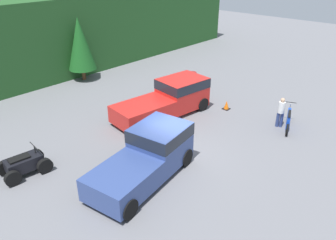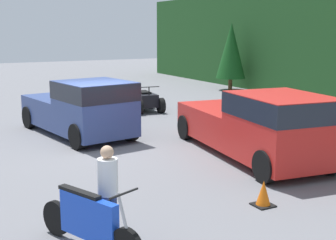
{
  "view_description": "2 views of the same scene",
  "coord_description": "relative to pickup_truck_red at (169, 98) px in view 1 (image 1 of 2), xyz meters",
  "views": [
    {
      "loc": [
        -9.9,
        -8.47,
        8.56
      ],
      "look_at": [
        1.21,
        1.69,
        0.95
      ],
      "focal_mm": 35.0,
      "sensor_mm": 36.0,
      "label": 1
    },
    {
      "loc": [
        13.43,
        -4.81,
        3.65
      ],
      "look_at": [
        1.21,
        1.69,
        0.95
      ],
      "focal_mm": 50.0,
      "sensor_mm": 36.0,
      "label": 2
    }
  ],
  "objects": [
    {
      "name": "ground_plane",
      "position": [
        -3.31,
        -3.5,
        -1.04
      ],
      "size": [
        80.0,
        80.0,
        0.0
      ],
      "primitive_type": "plane",
      "color": "slate"
    },
    {
      "name": "pickup_truck_second",
      "position": [
        -5.14,
        -3.48,
        -0.0
      ],
      "size": [
        5.36,
        2.92,
        1.98
      ],
      "rotation": [
        0.0,
        0.0,
        0.16
      ],
      "color": "#334784",
      "rests_on": "ground_plane"
    },
    {
      "name": "traffic_cone",
      "position": [
        2.86,
        -2.18,
        -0.79
      ],
      "size": [
        0.42,
        0.42,
        0.55
      ],
      "color": "black",
      "rests_on": "ground_plane"
    },
    {
      "name": "tree_mid_left",
      "position": [
        0.08,
        8.92,
        1.71
      ],
      "size": [
        2.06,
        2.06,
        4.68
      ],
      "color": "brown",
      "rests_on": "ground_plane"
    },
    {
      "name": "steel_barrel",
      "position": [
        4.96,
        2.2,
        -0.6
      ],
      "size": [
        0.58,
        0.58,
        0.88
      ],
      "color": "maroon",
      "rests_on": "ground_plane"
    },
    {
      "name": "pickup_truck_red",
      "position": [
        0.0,
        0.0,
        0.0
      ],
      "size": [
        6.19,
        2.88,
        1.98
      ],
      "rotation": [
        0.0,
        0.0,
        -0.13
      ],
      "color": "red",
      "rests_on": "ground_plane"
    },
    {
      "name": "rider_person",
      "position": [
        2.88,
        -5.62,
        -0.11
      ],
      "size": [
        0.48,
        0.48,
        1.71
      ],
      "rotation": [
        0.0,
        0.0,
        0.5
      ],
      "color": "navy",
      "rests_on": "ground_plane"
    },
    {
      "name": "dirt_bike",
      "position": [
        3.05,
        -6.04,
        -0.54
      ],
      "size": [
        2.28,
        1.11,
        1.2
      ],
      "rotation": [
        0.0,
        0.0,
        0.39
      ],
      "color": "black",
      "rests_on": "ground_plane"
    },
    {
      "name": "hillside_backdrop",
      "position": [
        -3.31,
        12.5,
        1.88
      ],
      "size": [
        44.0,
        6.0,
        5.84
      ],
      "color": "#235123",
      "rests_on": "ground_plane"
    },
    {
      "name": "quad_atv",
      "position": [
        -8.73,
        0.55,
        -0.57
      ],
      "size": [
        2.15,
        1.44,
        1.18
      ],
      "rotation": [
        0.0,
        0.0,
        -0.11
      ],
      "color": "black",
      "rests_on": "ground_plane"
    }
  ]
}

